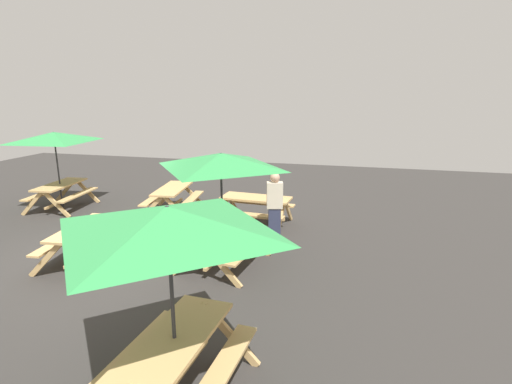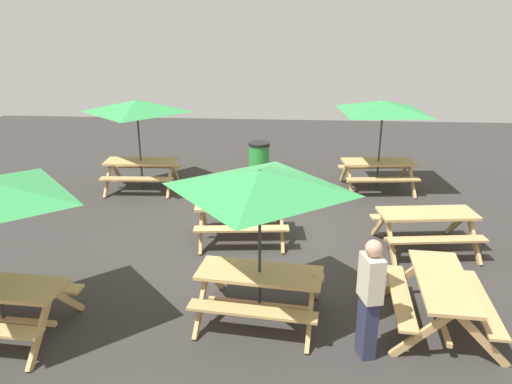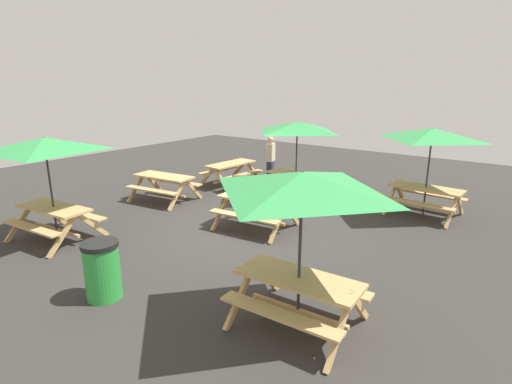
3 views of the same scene
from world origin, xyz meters
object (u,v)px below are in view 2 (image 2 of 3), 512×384
picnic_table_2 (441,292)px  person_standing (370,296)px  picnic_table_4 (137,113)px  picnic_table_5 (383,113)px  trash_bin_green (259,160)px  picnic_table_1 (241,212)px  picnic_table_0 (260,192)px  picnic_table_3 (426,222)px

picnic_table_2 → person_standing: bearing=-52.9°
picnic_table_4 → picnic_table_5: (-6.04, -0.41, 0.00)m
trash_bin_green → picnic_table_5: bearing=164.8°
picnic_table_1 → picnic_table_0: bearing=95.4°
picnic_table_5 → picnic_table_1: bearing=39.9°
picnic_table_1 → picnic_table_2: same height
picnic_table_5 → person_standing: size_ratio=1.69×
person_standing → picnic_table_0: bearing=47.3°
picnic_table_0 → picnic_table_3: picnic_table_0 is taller
picnic_table_0 → picnic_table_2: bearing=-173.8°
picnic_table_0 → picnic_table_1: size_ratio=1.21×
picnic_table_3 → picnic_table_2: bearing=73.7°
picnic_table_3 → person_standing: (1.54, 3.30, 0.32)m
picnic_table_3 → picnic_table_4: picnic_table_4 is taller
picnic_table_2 → picnic_table_4: size_ratio=0.81×
picnic_table_5 → trash_bin_green: (3.10, -0.84, -1.49)m
person_standing → picnic_table_1: bearing=14.6°
picnic_table_0 → person_standing: (-1.46, 0.76, -1.10)m
picnic_table_1 → picnic_table_4: picnic_table_4 is taller
picnic_table_3 → trash_bin_green: (3.48, -4.31, -0.07)m
person_standing → picnic_table_4: bearing=22.4°
picnic_table_2 → picnic_table_4: (6.01, -5.64, 1.43)m
picnic_table_2 → person_standing: person_standing is taller
picnic_table_1 → picnic_table_4: size_ratio=0.83×
picnic_table_4 → picnic_table_5: same height
picnic_table_3 → trash_bin_green: bearing=-58.4°
picnic_table_0 → picnic_table_3: (-2.99, -2.54, -1.43)m
picnic_table_1 → person_standing: (-2.01, 3.52, 0.32)m
picnic_table_0 → picnic_table_3: bearing=-132.8°
picnic_table_4 → picnic_table_5: 6.06m
picnic_table_2 → person_standing: (1.13, 0.73, 0.32)m
picnic_table_5 → person_standing: bearing=74.5°
picnic_table_1 → picnic_table_4: bearing=-50.6°
picnic_table_5 → picnic_table_3: bearing=90.4°
picnic_table_0 → picnic_table_1: (0.55, -2.76, -1.43)m
picnic_table_0 → picnic_table_5: 6.56m
picnic_table_3 → person_standing: 3.66m
picnic_table_2 → picnic_table_0: bearing=-86.4°
picnic_table_0 → trash_bin_green: (0.48, -6.85, -1.49)m
picnic_table_1 → picnic_table_5: picnic_table_5 is taller
picnic_table_5 → picnic_table_2: bearing=83.9°
picnic_table_3 → picnic_table_0: bearing=33.0°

